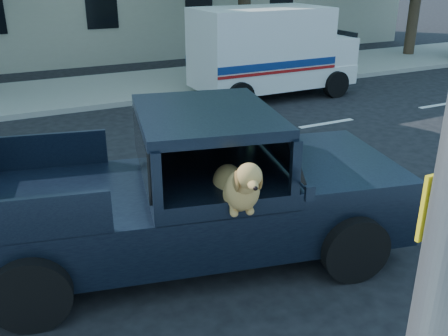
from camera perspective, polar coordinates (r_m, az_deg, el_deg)
name	(u,v)px	position (r m, az deg, el deg)	size (l,w,h in m)	color
ground	(255,213)	(8.05, 3.58, -5.15)	(120.00, 120.00, 0.00)	black
far_sidewalk	(109,89)	(16.19, -13.00, 8.80)	(60.00, 4.00, 0.15)	gray
lane_stripes	(257,135)	(11.69, 3.81, 3.82)	(21.60, 0.14, 0.01)	silver
pickup_truck	(181,209)	(6.67, -4.95, -4.74)	(5.96, 3.45, 2.01)	black
mail_truck	(269,58)	(15.10, 5.21, 12.38)	(4.70, 2.41, 2.57)	silver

